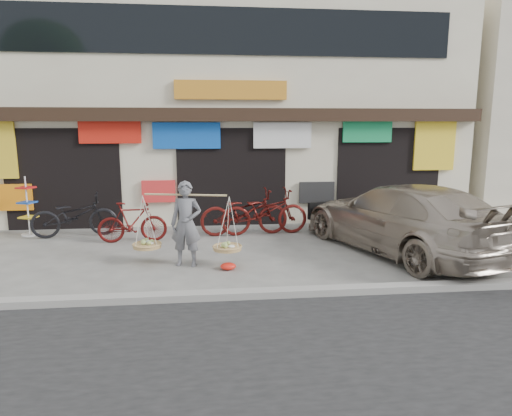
{
  "coord_description": "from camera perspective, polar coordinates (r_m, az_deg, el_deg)",
  "views": [
    {
      "loc": [
        -0.67,
        -9.08,
        2.82
      ],
      "look_at": [
        0.4,
        0.9,
        0.96
      ],
      "focal_mm": 32.0,
      "sensor_mm": 36.0,
      "label": 1
    }
  ],
  "objects": [
    {
      "name": "ground",
      "position": [
        9.53,
        -1.83,
        -6.69
      ],
      "size": [
        70.0,
        70.0,
        0.0
      ],
      "primitive_type": "plane",
      "color": "gray",
      "rests_on": "ground"
    },
    {
      "name": "street_vendor",
      "position": [
        9.19,
        -8.71,
        -2.35
      ],
      "size": [
        2.17,
        0.91,
        1.71
      ],
      "rotation": [
        0.0,
        0.0,
        -0.21
      ],
      "color": "slate",
      "rests_on": "ground"
    },
    {
      "name": "red_bag",
      "position": [
        9.0,
        -3.5,
        -7.28
      ],
      "size": [
        0.31,
        0.25,
        0.14
      ],
      "primitive_type": "ellipsoid",
      "color": "red",
      "rests_on": "ground"
    },
    {
      "name": "display_rack",
      "position": [
        12.95,
        -26.61,
        -0.43
      ],
      "size": [
        0.47,
        0.47,
        1.52
      ],
      "rotation": [
        0.0,
        0.0,
        -0.37
      ],
      "color": "silver",
      "rests_on": "ground"
    },
    {
      "name": "suv",
      "position": [
        10.57,
        17.68,
        -1.2
      ],
      "size": [
        3.74,
        5.68,
        1.53
      ],
      "rotation": [
        0.0,
        0.0,
        3.47
      ],
      "color": "#A29483",
      "rests_on": "ground"
    },
    {
      "name": "shophouse_block",
      "position": [
        15.53,
        -3.74,
        12.82
      ],
      "size": [
        14.0,
        6.32,
        7.0
      ],
      "color": "beige",
      "rests_on": "ground"
    },
    {
      "name": "bike_0",
      "position": [
        12.32,
        -21.76,
        -0.88
      ],
      "size": [
        2.17,
        1.07,
        1.09
      ],
      "primitive_type": "imported",
      "rotation": [
        0.0,
        0.0,
        1.74
      ],
      "color": "black",
      "rests_on": "ground"
    },
    {
      "name": "bike_1",
      "position": [
        11.32,
        -15.21,
        -1.73
      ],
      "size": [
        1.66,
        0.58,
        0.98
      ],
      "primitive_type": "imported",
      "rotation": [
        0.0,
        0.0,
        1.64
      ],
      "color": "#4F0F0D",
      "rests_on": "ground"
    },
    {
      "name": "bike_2",
      "position": [
        11.69,
        1.04,
        -0.47
      ],
      "size": [
        2.32,
        1.0,
        1.18
      ],
      "primitive_type": "imported",
      "rotation": [
        0.0,
        0.0,
        1.67
      ],
      "color": "#4C100D",
      "rests_on": "ground"
    },
    {
      "name": "bike_3",
      "position": [
        11.64,
        -1.48,
        -0.52
      ],
      "size": [
        2.32,
        1.0,
        1.18
      ],
      "primitive_type": "imported",
      "rotation": [
        0.0,
        0.0,
        1.67
      ],
      "color": "#4C100D",
      "rests_on": "ground"
    },
    {
      "name": "kerb",
      "position": [
        7.63,
        -0.68,
        -10.68
      ],
      "size": [
        70.0,
        0.25,
        0.12
      ],
      "primitive_type": "cube",
      "color": "gray",
      "rests_on": "ground"
    }
  ]
}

